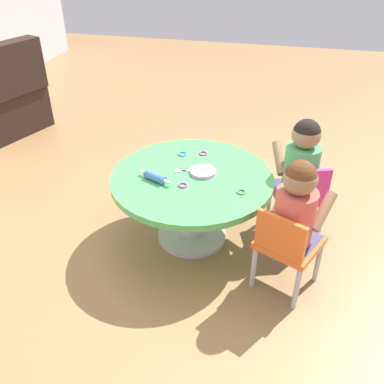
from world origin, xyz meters
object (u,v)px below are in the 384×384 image
(child_chair_left, at_px, (287,244))
(rolling_pin, at_px, (155,177))
(seated_child_right, at_px, (302,159))
(seated_child_left, at_px, (296,206))
(child_chair_right, at_px, (299,194))
(craft_table, at_px, (192,190))
(craft_scissors, at_px, (189,170))

(child_chair_left, distance_m, rolling_pin, 0.83)
(seated_child_right, xyz_separation_m, rolling_pin, (-0.33, 0.82, -0.04))
(seated_child_left, bearing_deg, child_chair_right, -4.06)
(seated_child_right, bearing_deg, craft_table, 110.03)
(child_chair_right, relative_size, seated_child_right, 1.05)
(child_chair_right, height_order, craft_scissors, child_chair_right)
(child_chair_left, height_order, child_chair_right, same)
(child_chair_left, relative_size, rolling_pin, 2.45)
(rolling_pin, bearing_deg, seated_child_left, -102.18)
(child_chair_right, bearing_deg, child_chair_left, 174.33)
(seated_child_right, distance_m, craft_scissors, 0.68)
(child_chair_left, bearing_deg, seated_child_right, -3.87)
(craft_table, xyz_separation_m, seated_child_left, (-0.28, -0.61, 0.17))
(seated_child_left, distance_m, child_chair_right, 0.52)
(child_chair_left, height_order, rolling_pin, child_chair_left)
(craft_table, bearing_deg, seated_child_left, -114.51)
(seated_child_left, relative_size, child_chair_right, 0.95)
(seated_child_left, bearing_deg, craft_scissors, 62.53)
(child_chair_right, distance_m, craft_scissors, 0.70)
(child_chair_left, xyz_separation_m, seated_child_left, (0.04, -0.02, 0.23))
(craft_table, xyz_separation_m, rolling_pin, (-0.10, 0.20, 0.12))
(craft_table, relative_size, seated_child_right, 1.91)
(seated_child_left, bearing_deg, seated_child_right, -2.24)
(child_chair_right, height_order, seated_child_right, seated_child_right)
(child_chair_right, bearing_deg, rolling_pin, 109.38)
(craft_table, xyz_separation_m, craft_scissors, (0.05, 0.03, 0.10))
(child_chair_left, distance_m, child_chair_right, 0.51)
(rolling_pin, bearing_deg, craft_scissors, -46.39)
(seated_child_left, relative_size, craft_scissors, 3.58)
(child_chair_right, distance_m, rolling_pin, 0.90)
(child_chair_right, bearing_deg, craft_scissors, 101.49)
(seated_child_right, bearing_deg, seated_child_left, 177.76)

